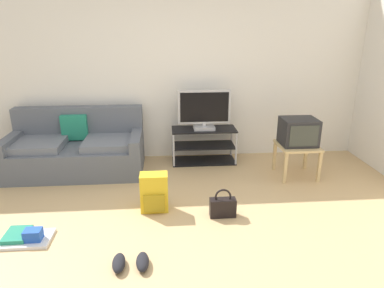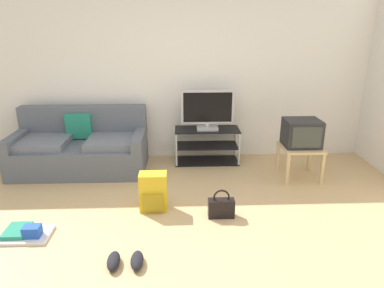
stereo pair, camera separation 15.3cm
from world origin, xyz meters
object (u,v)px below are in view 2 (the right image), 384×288
Objects in this scene: tv_stand at (207,145)px; backpack at (153,192)px; sneakers_pair at (125,261)px; floor_tray at (25,233)px; side_table at (300,151)px; flat_tv at (207,110)px; couch at (81,148)px; handbag at (221,207)px; crt_tv at (302,133)px.

backpack is (-0.71, -1.41, -0.05)m from tv_stand.
sneakers_pair is 1.15m from floor_tray.
floor_tray is at bearing -147.00° from backpack.
floor_tray is (-3.14, -1.29, -0.34)m from side_table.
flat_tv is 2.63m from sneakers_pair.
floor_tray is at bearing -135.83° from flat_tv.
flat_tv is 1.40m from side_table.
sneakers_pair is at bearing -67.22° from couch.
sneakers_pair is 0.69× the size of floor_tray.
tv_stand is at bearing 74.39° from backpack.
side_table is at bearing 40.27° from handbag.
tv_stand is at bearing 69.35° from sneakers_pair.
couch is at bearing 142.41° from handbag.
floor_tray is at bearing -94.20° from couch.
side_table is at bearing -26.22° from flat_tv.
couch is at bearing 85.80° from floor_tray.
flat_tv reaches higher than couch.
backpack is at bearing -157.30° from side_table.
couch is 3.05m from side_table.
backpack reaches higher than floor_tray.
handbag is at bearing -37.59° from couch.
couch is 2.33m from handbag.
backpack is 1.00m from sneakers_pair.
floor_tray is (-1.97, -0.30, -0.07)m from handbag.
crt_tv is at bearing 40.72° from handbag.
couch is 4.19× the size of backpack.
crt_tv is 1.63m from handbag.
tv_stand is 2.73m from floor_tray.
flat_tv is at bearing 74.02° from backpack.
flat_tv is 2.34× the size of sneakers_pair.
couch reaches higher than tv_stand.
tv_stand reaches higher than sneakers_pair.
floor_tray reaches higher than sneakers_pair.
crt_tv is 2.81m from sneakers_pair.
tv_stand reaches higher than side_table.
handbag is 1.99m from floor_tray.
couch is 1.93× the size of tv_stand.
crt_tv is at bearing -7.74° from couch.
crt_tv is (1.20, -0.60, 0.37)m from tv_stand.
couch is 5.64× the size of handbag.
tv_stand is 2.00× the size of floor_tray.
flat_tv reaches higher than sneakers_pair.
crt_tv is at bearing -25.59° from flat_tv.
crt_tv reaches higher than backpack.
backpack is (-1.91, -0.82, -0.41)m from crt_tv.
flat_tv is at bearing 154.41° from crt_tv.
backpack is at bearing 165.29° from handbag.
crt_tv is 1.41× the size of sneakers_pair.
tv_stand is 2.92× the size of handbag.
sneakers_pair is at bearing -89.80° from backpack.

